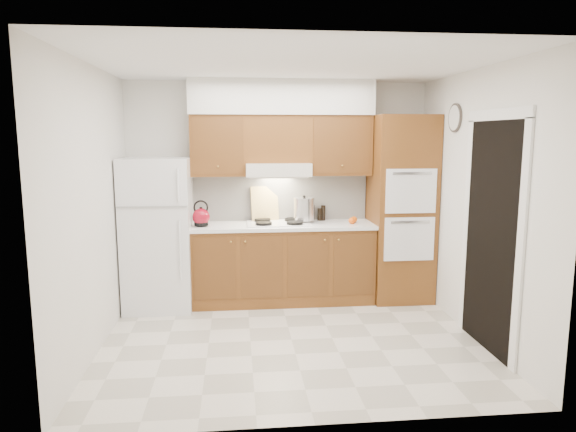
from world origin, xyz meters
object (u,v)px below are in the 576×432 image
object	(u,v)px
oven_cabinet	(401,209)
stock_pot	(304,209)
kettle	(201,217)
fridge	(158,234)

from	to	relation	value
oven_cabinet	stock_pot	bearing A→B (deg)	175.52
kettle	stock_pot	bearing A→B (deg)	-8.40
fridge	stock_pot	bearing A→B (deg)	4.24
oven_cabinet	stock_pot	distance (m)	1.16
fridge	stock_pot	size ratio (longest dim) A/B	6.65
oven_cabinet	kettle	world-z (taller)	oven_cabinet
oven_cabinet	kettle	bearing A→B (deg)	-178.65
fridge	stock_pot	world-z (taller)	fridge
stock_pot	fridge	bearing A→B (deg)	-175.76
kettle	oven_cabinet	bearing A→B (deg)	-13.97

